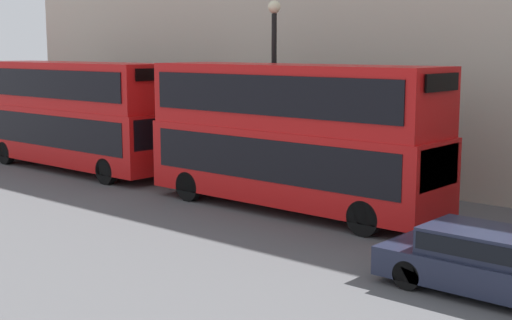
{
  "coord_description": "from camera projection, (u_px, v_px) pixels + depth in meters",
  "views": [
    {
      "loc": [
        -15.68,
        5.43,
        5.07
      ],
      "look_at": [
        0.48,
        19.55,
        1.7
      ],
      "focal_mm": 50.0,
      "sensor_mm": 36.0,
      "label": 1
    }
  ],
  "objects": [
    {
      "name": "bus_second_in_queue",
      "position": [
        291.0,
        131.0,
        22.11
      ],
      "size": [
        2.59,
        10.1,
        4.58
      ],
      "color": "red",
      "rests_on": "ground"
    },
    {
      "name": "street_lamp",
      "position": [
        274.0,
        76.0,
        24.59
      ],
      "size": [
        0.44,
        0.44,
        6.68
      ],
      "color": "black",
      "rests_on": "ground"
    },
    {
      "name": "bus_third_in_queue",
      "position": [
        74.0,
        111.0,
        29.62
      ],
      "size": [
        2.59,
        10.41,
        4.5
      ],
      "color": "red",
      "rests_on": "ground"
    },
    {
      "name": "car_hatchback",
      "position": [
        491.0,
        261.0,
        14.68
      ],
      "size": [
        1.87,
        4.7,
        1.37
      ],
      "color": "#1E2338",
      "rests_on": "ground"
    }
  ]
}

